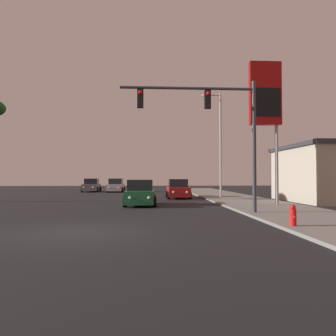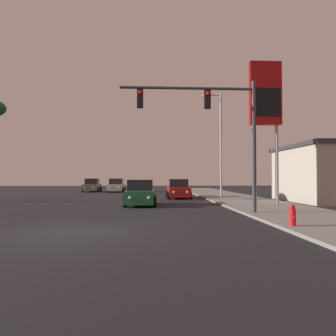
{
  "view_description": "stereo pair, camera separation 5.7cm",
  "coord_description": "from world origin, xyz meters",
  "px_view_note": "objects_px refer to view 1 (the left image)",
  "views": [
    {
      "loc": [
        2.36,
        -11.15,
        1.84
      ],
      "look_at": [
        3.48,
        8.45,
        2.4
      ],
      "focal_mm": 35.0,
      "sensor_mm": 36.0,
      "label": 1
    },
    {
      "loc": [
        2.41,
        -11.15,
        1.84
      ],
      "look_at": [
        3.48,
        8.45,
        2.4
      ],
      "focal_mm": 35.0,
      "sensor_mm": 36.0,
      "label": 2
    }
  ],
  "objects_px": {
    "car_green": "(140,194)",
    "car_red": "(178,189)",
    "traffic_light_mast": "(216,119)",
    "street_lamp": "(219,139)",
    "car_grey": "(92,186)",
    "fire_hydrant": "(293,215)",
    "gas_station_sign": "(265,101)",
    "car_silver": "(116,186)"
  },
  "relations": [
    {
      "from": "street_lamp",
      "to": "fire_hydrant",
      "type": "xyz_separation_m",
      "value": [
        -0.94,
        -16.55,
        -4.63
      ]
    },
    {
      "from": "car_red",
      "to": "street_lamp",
      "type": "xyz_separation_m",
      "value": [
        3.51,
        -0.8,
        4.36
      ]
    },
    {
      "from": "street_lamp",
      "to": "fire_hydrant",
      "type": "distance_m",
      "value": 17.22
    },
    {
      "from": "car_green",
      "to": "car_grey",
      "type": "bearing_deg",
      "value": -70.06
    },
    {
      "from": "car_green",
      "to": "gas_station_sign",
      "type": "relative_size",
      "value": 0.48
    },
    {
      "from": "car_green",
      "to": "car_red",
      "type": "xyz_separation_m",
      "value": [
        3.1,
        7.16,
        0.0
      ]
    },
    {
      "from": "car_red",
      "to": "fire_hydrant",
      "type": "bearing_deg",
      "value": 98.41
    },
    {
      "from": "car_green",
      "to": "car_red",
      "type": "relative_size",
      "value": 1.01
    },
    {
      "from": "traffic_light_mast",
      "to": "street_lamp",
      "type": "height_order",
      "value": "street_lamp"
    },
    {
      "from": "car_red",
      "to": "fire_hydrant",
      "type": "height_order",
      "value": "car_red"
    },
    {
      "from": "traffic_light_mast",
      "to": "car_silver",
      "type": "bearing_deg",
      "value": 106.44
    },
    {
      "from": "car_grey",
      "to": "car_red",
      "type": "relative_size",
      "value": 1.0
    },
    {
      "from": "car_green",
      "to": "fire_hydrant",
      "type": "xyz_separation_m",
      "value": [
        5.67,
        -10.2,
        -0.27
      ]
    },
    {
      "from": "car_green",
      "to": "street_lamp",
      "type": "distance_m",
      "value": 10.15
    },
    {
      "from": "car_silver",
      "to": "fire_hydrant",
      "type": "height_order",
      "value": "car_silver"
    },
    {
      "from": "car_green",
      "to": "car_silver",
      "type": "distance_m",
      "value": 19.96
    },
    {
      "from": "fire_hydrant",
      "to": "car_grey",
      "type": "bearing_deg",
      "value": 112.06
    },
    {
      "from": "car_silver",
      "to": "traffic_light_mast",
      "type": "distance_m",
      "value": 26.7
    },
    {
      "from": "car_silver",
      "to": "street_lamp",
      "type": "relative_size",
      "value": 0.48
    },
    {
      "from": "fire_hydrant",
      "to": "car_red",
      "type": "bearing_deg",
      "value": 98.44
    },
    {
      "from": "car_grey",
      "to": "car_green",
      "type": "distance_m",
      "value": 21.48
    },
    {
      "from": "car_red",
      "to": "traffic_light_mast",
      "type": "bearing_deg",
      "value": 93.46
    },
    {
      "from": "car_red",
      "to": "car_grey",
      "type": "bearing_deg",
      "value": -53.44
    },
    {
      "from": "street_lamp",
      "to": "gas_station_sign",
      "type": "distance_m",
      "value": 8.12
    },
    {
      "from": "car_grey",
      "to": "street_lamp",
      "type": "xyz_separation_m",
      "value": [
        13.34,
        -14.04,
        4.36
      ]
    },
    {
      "from": "car_green",
      "to": "fire_hydrant",
      "type": "relative_size",
      "value": 5.7
    },
    {
      "from": "car_green",
      "to": "fire_hydrant",
      "type": "height_order",
      "value": "car_green"
    },
    {
      "from": "car_grey",
      "to": "street_lamp",
      "type": "distance_m",
      "value": 19.85
    },
    {
      "from": "fire_hydrant",
      "to": "car_silver",
      "type": "bearing_deg",
      "value": 107.26
    },
    {
      "from": "car_grey",
      "to": "traffic_light_mast",
      "type": "bearing_deg",
      "value": 110.91
    },
    {
      "from": "car_grey",
      "to": "street_lamp",
      "type": "bearing_deg",
      "value": 132.31
    },
    {
      "from": "gas_station_sign",
      "to": "car_green",
      "type": "bearing_deg",
      "value": 169.06
    },
    {
      "from": "fire_hydrant",
      "to": "traffic_light_mast",
      "type": "bearing_deg",
      "value": 111.7
    },
    {
      "from": "car_red",
      "to": "gas_station_sign",
      "type": "xyz_separation_m",
      "value": [
        4.76,
        -8.68,
        5.86
      ]
    },
    {
      "from": "car_grey",
      "to": "traffic_light_mast",
      "type": "xyz_separation_m",
      "value": [
        10.61,
        -26.1,
        3.93
      ]
    },
    {
      "from": "car_green",
      "to": "car_red",
      "type": "distance_m",
      "value": 7.81
    },
    {
      "from": "car_red",
      "to": "street_lamp",
      "type": "bearing_deg",
      "value": 167.08
    },
    {
      "from": "traffic_light_mast",
      "to": "car_red",
      "type": "bearing_deg",
      "value": 93.48
    },
    {
      "from": "car_red",
      "to": "traffic_light_mast",
      "type": "xyz_separation_m",
      "value": [
        0.78,
        -12.86,
        3.93
      ]
    },
    {
      "from": "traffic_light_mast",
      "to": "street_lamp",
      "type": "distance_m",
      "value": 12.37
    },
    {
      "from": "car_green",
      "to": "fire_hydrant",
      "type": "distance_m",
      "value": 11.67
    },
    {
      "from": "traffic_light_mast",
      "to": "street_lamp",
      "type": "relative_size",
      "value": 0.75
    }
  ]
}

